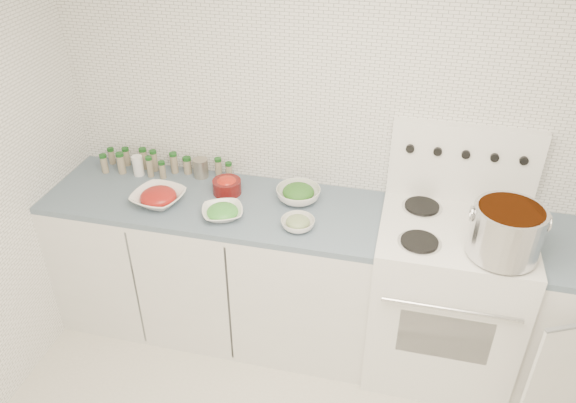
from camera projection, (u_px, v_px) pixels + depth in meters
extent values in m
cube|color=white|center=(374.00, 133.00, 2.99)|extent=(3.50, 0.02, 2.50)
cube|color=white|center=(218.00, 266.00, 3.34)|extent=(1.85, 0.62, 0.86)
cube|color=slate|center=(212.00, 203.00, 3.09)|extent=(1.85, 0.62, 0.03)
cube|color=white|center=(443.00, 300.00, 3.05)|extent=(0.76, 0.65, 0.92)
cube|color=black|center=(444.00, 337.00, 2.77)|extent=(0.45, 0.01, 0.28)
cylinder|color=silver|center=(451.00, 310.00, 2.62)|extent=(0.65, 0.02, 0.02)
cube|color=white|center=(457.00, 230.00, 2.80)|extent=(0.76, 0.65, 0.01)
cube|color=white|center=(463.00, 164.00, 2.92)|extent=(0.76, 0.06, 0.43)
cylinder|color=silver|center=(419.00, 242.00, 2.70)|extent=(0.21, 0.21, 0.01)
cylinder|color=black|center=(420.00, 241.00, 2.70)|extent=(0.18, 0.18, 0.01)
cylinder|color=silver|center=(498.00, 253.00, 2.63)|extent=(0.21, 0.21, 0.01)
cylinder|color=black|center=(498.00, 252.00, 2.63)|extent=(0.18, 0.18, 0.01)
cylinder|color=silver|center=(422.00, 207.00, 2.96)|extent=(0.21, 0.21, 0.01)
cylinder|color=black|center=(422.00, 206.00, 2.96)|extent=(0.18, 0.18, 0.01)
cylinder|color=silver|center=(493.00, 216.00, 2.89)|extent=(0.21, 0.21, 0.01)
cylinder|color=black|center=(493.00, 215.00, 2.89)|extent=(0.18, 0.18, 0.01)
cylinder|color=black|center=(410.00, 148.00, 2.91)|extent=(0.04, 0.02, 0.04)
cylinder|color=black|center=(438.00, 151.00, 2.88)|extent=(0.04, 0.02, 0.04)
cylinder|color=black|center=(466.00, 154.00, 2.85)|extent=(0.04, 0.02, 0.04)
cylinder|color=black|center=(495.00, 157.00, 2.83)|extent=(0.04, 0.02, 0.04)
cylinder|color=black|center=(524.00, 160.00, 2.80)|extent=(0.04, 0.02, 0.04)
cube|color=white|center=(566.00, 378.00, 2.65)|extent=(0.37, 0.19, 0.70)
cylinder|color=silver|center=(506.00, 232.00, 2.54)|extent=(0.32, 0.32, 0.25)
cylinder|color=orange|center=(511.00, 212.00, 2.49)|extent=(0.29, 0.29, 0.03)
torus|color=silver|center=(471.00, 213.00, 2.54)|extent=(0.01, 0.08, 0.08)
torus|color=silver|center=(549.00, 223.00, 2.47)|extent=(0.01, 0.08, 0.08)
imported|color=white|center=(159.00, 198.00, 3.04)|extent=(0.31, 0.31, 0.07)
ellipsoid|color=#A5220E|center=(158.00, 196.00, 3.03)|extent=(0.19, 0.19, 0.09)
imported|color=white|center=(223.00, 213.00, 2.93)|extent=(0.28, 0.28, 0.05)
ellipsoid|color=#2A802C|center=(222.00, 211.00, 2.93)|extent=(0.15, 0.15, 0.07)
imported|color=white|center=(298.00, 195.00, 3.06)|extent=(0.25, 0.25, 0.08)
ellipsoid|color=#2A5217|center=(298.00, 191.00, 3.05)|extent=(0.17, 0.17, 0.08)
imported|color=white|center=(298.00, 224.00, 2.84)|extent=(0.21, 0.21, 0.05)
ellipsoid|color=#284D1E|center=(298.00, 222.00, 2.84)|extent=(0.12, 0.12, 0.06)
cylinder|color=#550F0E|center=(227.00, 187.00, 3.13)|extent=(0.16, 0.16, 0.08)
ellipsoid|color=#B42D0C|center=(227.00, 182.00, 3.11)|extent=(0.12, 0.12, 0.06)
cylinder|color=white|center=(138.00, 166.00, 3.29)|extent=(0.06, 0.06, 0.12)
cylinder|color=gray|center=(201.00, 168.00, 3.27)|extent=(0.10, 0.10, 0.11)
cylinder|color=gray|center=(112.00, 157.00, 3.41)|extent=(0.04, 0.04, 0.09)
cylinder|color=#154B17|center=(110.00, 150.00, 3.39)|extent=(0.04, 0.04, 0.02)
cylinder|color=gray|center=(127.00, 158.00, 3.39)|extent=(0.04, 0.04, 0.10)
cylinder|color=#154B17|center=(125.00, 149.00, 3.36)|extent=(0.04, 0.04, 0.02)
cylinder|color=gray|center=(144.00, 160.00, 3.36)|extent=(0.04, 0.04, 0.12)
cylinder|color=#154B17|center=(142.00, 150.00, 3.32)|extent=(0.05, 0.05, 0.02)
cylinder|color=gray|center=(154.00, 162.00, 3.33)|extent=(0.04, 0.04, 0.12)
cylinder|color=#154B17|center=(153.00, 152.00, 3.30)|extent=(0.04, 0.04, 0.02)
cylinder|color=gray|center=(174.00, 164.00, 3.31)|extent=(0.04, 0.04, 0.11)
cylinder|color=#154B17|center=(173.00, 154.00, 3.28)|extent=(0.05, 0.05, 0.02)
cylinder|color=gray|center=(187.00, 167.00, 3.31)|extent=(0.05, 0.05, 0.09)
cylinder|color=#154B17|center=(187.00, 159.00, 3.28)|extent=(0.05, 0.05, 0.02)
cylinder|color=gray|center=(219.00, 169.00, 3.27)|extent=(0.04, 0.04, 0.11)
cylinder|color=#154B17|center=(218.00, 160.00, 3.24)|extent=(0.04, 0.04, 0.02)
cylinder|color=gray|center=(229.00, 172.00, 3.26)|extent=(0.04, 0.04, 0.09)
cylinder|color=#154B17|center=(229.00, 164.00, 3.23)|extent=(0.04, 0.04, 0.02)
cylinder|color=gray|center=(104.00, 165.00, 3.32)|extent=(0.04, 0.04, 0.10)
cylinder|color=#154B17|center=(103.00, 156.00, 3.29)|extent=(0.04, 0.04, 0.02)
cylinder|color=gray|center=(121.00, 164.00, 3.31)|extent=(0.04, 0.04, 0.11)
cylinder|color=#154B17|center=(119.00, 155.00, 3.27)|extent=(0.05, 0.05, 0.02)
cylinder|color=gray|center=(150.00, 168.00, 3.27)|extent=(0.04, 0.04, 0.11)
cylinder|color=#154B17|center=(148.00, 158.00, 3.24)|extent=(0.04, 0.04, 0.02)
cylinder|color=gray|center=(163.00, 171.00, 3.26)|extent=(0.04, 0.04, 0.09)
cylinder|color=#154B17|center=(161.00, 163.00, 3.23)|extent=(0.04, 0.04, 0.02)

